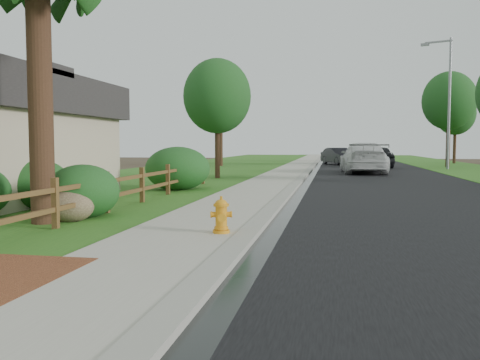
% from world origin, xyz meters
% --- Properties ---
extents(ground, '(120.00, 120.00, 0.00)m').
position_xyz_m(ground, '(0.00, 0.00, 0.00)').
color(ground, '#3B2D20').
extents(road, '(8.00, 90.00, 0.02)m').
position_xyz_m(road, '(4.60, 35.00, 0.01)').
color(road, black).
rests_on(road, ground).
extents(curb, '(0.40, 90.00, 0.12)m').
position_xyz_m(curb, '(0.40, 35.00, 0.06)').
color(curb, '#9C998E').
rests_on(curb, ground).
extents(wet_gutter, '(0.50, 90.00, 0.00)m').
position_xyz_m(wet_gutter, '(0.75, 35.00, 0.02)').
color(wet_gutter, black).
rests_on(wet_gutter, road).
extents(sidewalk, '(2.20, 90.00, 0.10)m').
position_xyz_m(sidewalk, '(-0.90, 35.00, 0.05)').
color(sidewalk, '#A59F90').
rests_on(sidewalk, ground).
extents(grass_strip, '(1.60, 90.00, 0.06)m').
position_xyz_m(grass_strip, '(-2.80, 35.00, 0.03)').
color(grass_strip, '#245819').
rests_on(grass_strip, ground).
extents(lawn_near, '(9.00, 90.00, 0.04)m').
position_xyz_m(lawn_near, '(-8.00, 35.00, 0.02)').
color(lawn_near, '#245819').
rests_on(lawn_near, ground).
extents(verge_far, '(6.00, 90.00, 0.04)m').
position_xyz_m(verge_far, '(11.50, 35.00, 0.02)').
color(verge_far, '#245819').
rests_on(verge_far, ground).
extents(ranch_fence, '(0.12, 16.92, 1.10)m').
position_xyz_m(ranch_fence, '(-3.60, 6.40, 0.62)').
color(ranch_fence, '#50311A').
rests_on(ranch_fence, ground).
extents(fire_hydrant, '(0.46, 0.37, 0.70)m').
position_xyz_m(fire_hydrant, '(-0.10, 2.66, 0.42)').
color(fire_hydrant, yellow).
rests_on(fire_hydrant, sidewalk).
extents(white_suv, '(2.86, 6.49, 1.86)m').
position_xyz_m(white_suv, '(3.82, 25.54, 0.95)').
color(white_suv, silver).
rests_on(white_suv, road).
extents(dark_car_mid, '(2.57, 5.14, 1.68)m').
position_xyz_m(dark_car_mid, '(5.26, 33.56, 0.86)').
color(dark_car_mid, black).
rests_on(dark_car_mid, road).
extents(dark_car_far, '(3.27, 4.73, 1.48)m').
position_xyz_m(dark_car_far, '(2.47, 38.48, 0.76)').
color(dark_car_far, black).
rests_on(dark_car_far, road).
extents(streetlight, '(2.03, 0.95, 9.18)m').
position_xyz_m(streetlight, '(9.78, 31.23, 5.20)').
color(streetlight, gray).
rests_on(streetlight, ground).
extents(boulder, '(1.35, 1.15, 0.77)m').
position_xyz_m(boulder, '(-3.90, 3.89, 0.39)').
color(boulder, brown).
rests_on(boulder, ground).
extents(shrub_a, '(1.94, 1.94, 1.30)m').
position_xyz_m(shrub_a, '(-3.90, 4.54, 0.65)').
color(shrub_a, '#1E4B1A').
rests_on(shrub_a, ground).
extents(shrub_c, '(2.23, 2.23, 1.38)m').
position_xyz_m(shrub_c, '(-6.10, 6.02, 0.69)').
color(shrub_c, '#1E4B1A').
rests_on(shrub_c, ground).
extents(shrub_d, '(3.00, 3.00, 1.69)m').
position_xyz_m(shrub_d, '(-3.90, 12.08, 0.85)').
color(shrub_d, '#1E4B1A').
rests_on(shrub_d, ground).
extents(tree_near_left, '(3.48, 3.48, 6.17)m').
position_xyz_m(tree_near_left, '(-3.90, 18.93, 4.24)').
color(tree_near_left, '#322014').
rests_on(tree_near_left, ground).
extents(tree_mid_left, '(4.13, 4.13, 7.38)m').
position_xyz_m(tree_mid_left, '(-7.00, 33.71, 5.09)').
color(tree_mid_left, '#322014').
rests_on(tree_mid_left, ground).
extents(tree_mid_right, '(4.09, 4.09, 7.42)m').
position_xyz_m(tree_mid_right, '(10.78, 35.19, 5.15)').
color(tree_mid_right, '#322014').
rests_on(tree_mid_right, ground).
extents(tree_far_right, '(3.56, 3.56, 6.57)m').
position_xyz_m(tree_far_right, '(13.00, 42.98, 4.59)').
color(tree_far_right, '#322014').
rests_on(tree_far_right, ground).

